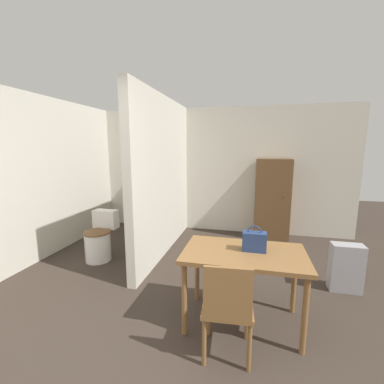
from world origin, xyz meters
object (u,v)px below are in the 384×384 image
Objects in this scene: dining_table at (244,260)px; toilet at (100,239)px; wooden_cabinet at (272,199)px; space_heater at (346,268)px; wooden_chair at (228,306)px; handbag at (254,241)px.

dining_table is 1.57× the size of toilet.
wooden_cabinet reaches higher than space_heater.
handbag is (0.20, 0.52, 0.37)m from wooden_chair.
dining_table reaches higher than space_heater.
wooden_chair is at bearing -35.13° from toilet.
wooden_chair is (-0.11, -0.47, -0.18)m from dining_table.
space_heater is at bearing 42.02° from wooden_chair.
handbag is 1.49m from space_heater.
wooden_cabinet reaches higher than toilet.
space_heater is (1.30, 1.35, -0.18)m from wooden_chair.
toilet is 2.90× the size of handbag.
wooden_cabinet reaches higher than dining_table.
space_heater is at bearing -2.23° from toilet.
handbag reaches higher than toilet.
wooden_chair reaches higher than toilet.
dining_table is 0.21m from handbag.
dining_table is 2.46m from toilet.
wooden_cabinet reaches higher than handbag.
handbag is at bearing 25.22° from dining_table.
toilet is at bearing 157.25° from handbag.
wooden_chair is 3.41× the size of handbag.
wooden_cabinet is (0.54, 3.09, 0.29)m from wooden_chair.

